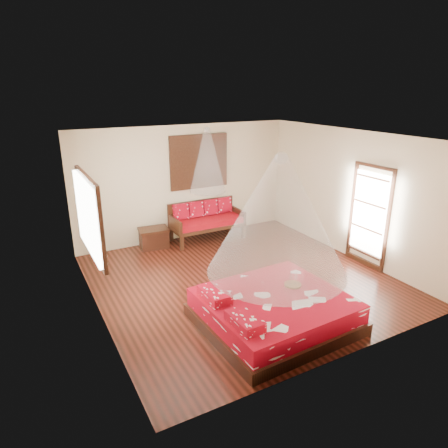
{
  "coord_description": "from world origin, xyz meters",
  "views": [
    {
      "loc": [
        -3.71,
        -6.13,
        3.66
      ],
      "look_at": [
        -0.28,
        0.23,
        1.15
      ],
      "focal_mm": 32.0,
      "sensor_mm": 36.0,
      "label": 1
    }
  ],
  "objects": [
    {
      "name": "glazed_door",
      "position": [
        2.72,
        -0.6,
        1.07
      ],
      "size": [
        0.08,
        1.02,
        2.16
      ],
      "color": "black",
      "rests_on": "floor"
    },
    {
      "name": "storage_chest",
      "position": [
        -0.98,
        2.45,
        0.24
      ],
      "size": [
        0.73,
        0.57,
        0.47
      ],
      "rotation": [
        0.0,
        0.0,
        -0.11
      ],
      "color": "black",
      "rests_on": "floor"
    },
    {
      "name": "window_left",
      "position": [
        -2.71,
        0.2,
        1.7
      ],
      "size": [
        0.1,
        1.74,
        1.34
      ],
      "color": "black",
      "rests_on": "wall_left"
    },
    {
      "name": "wine_tray",
      "position": [
        0.13,
        -1.43,
        0.56
      ],
      "size": [
        0.29,
        0.29,
        0.23
      ],
      "rotation": [
        0.0,
        0.0,
        -0.42
      ],
      "color": "brown",
      "rests_on": "bed"
    },
    {
      "name": "mosquito_net_daybed",
      "position": [
        0.37,
        2.25,
        2.0
      ],
      "size": [
        0.86,
        0.86,
        1.5
      ],
      "primitive_type": "cone",
      "color": "white",
      "rests_on": "ceiling"
    },
    {
      "name": "daybed",
      "position": [
        0.37,
        2.38,
        0.52
      ],
      "size": [
        1.79,
        0.8,
        0.95
      ],
      "color": "black",
      "rests_on": "floor"
    },
    {
      "name": "shutter_panel",
      "position": [
        0.37,
        2.72,
        1.9
      ],
      "size": [
        1.52,
        0.06,
        1.32
      ],
      "color": "black",
      "rests_on": "wall_back"
    },
    {
      "name": "mosquito_net_main",
      "position": [
        -0.35,
        -1.6,
        1.85
      ],
      "size": [
        2.13,
        2.13,
        1.8
      ],
      "primitive_type": "cone",
      "color": "white",
      "rests_on": "ceiling"
    },
    {
      "name": "room",
      "position": [
        0.0,
        0.0,
        1.4
      ],
      "size": [
        5.54,
        5.54,
        2.84
      ],
      "color": "black",
      "rests_on": "ground"
    },
    {
      "name": "bed",
      "position": [
        -0.37,
        -1.6,
        0.25
      ],
      "size": [
        2.33,
        2.13,
        0.65
      ],
      "rotation": [
        0.0,
        0.0,
        0.04
      ],
      "color": "black",
      "rests_on": "floor"
    }
  ]
}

